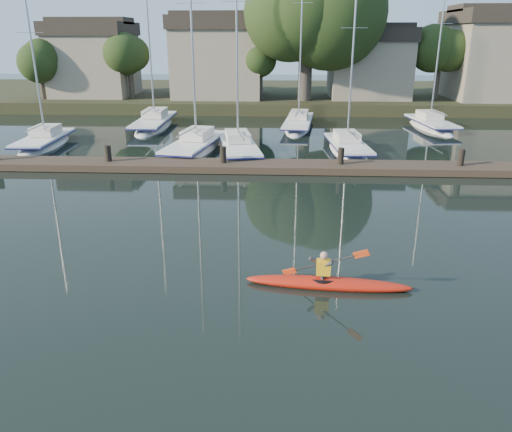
{
  "coord_description": "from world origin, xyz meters",
  "views": [
    {
      "loc": [
        -0.07,
        -10.98,
        6.57
      ],
      "look_at": [
        -0.8,
        3.75,
        1.2
      ],
      "focal_mm": 35.0,
      "sensor_mm": 36.0,
      "label": 1
    }
  ],
  "objects_px": {
    "sailboat_1": "(196,154)",
    "sailboat_6": "(298,129)",
    "sailboat_3": "(347,155)",
    "dock": "(281,166)",
    "sailboat_0": "(46,149)",
    "sailboat_7": "(430,131)",
    "kayak": "(327,281)",
    "sailboat_5": "(155,130)",
    "sailboat_2": "(239,155)"
  },
  "relations": [
    {
      "from": "sailboat_1",
      "to": "sailboat_3",
      "type": "xyz_separation_m",
      "value": [
        9.12,
        0.18,
        0.01
      ]
    },
    {
      "from": "sailboat_0",
      "to": "sailboat_1",
      "type": "distance_m",
      "value": 9.73
    },
    {
      "from": "sailboat_3",
      "to": "sailboat_1",
      "type": "bearing_deg",
      "value": 176.76
    },
    {
      "from": "dock",
      "to": "sailboat_5",
      "type": "height_order",
      "value": "sailboat_5"
    },
    {
      "from": "dock",
      "to": "sailboat_0",
      "type": "distance_m",
      "value": 15.8
    },
    {
      "from": "sailboat_7",
      "to": "sailboat_6",
      "type": "bearing_deg",
      "value": 174.63
    },
    {
      "from": "sailboat_3",
      "to": "sailboat_5",
      "type": "relative_size",
      "value": 0.76
    },
    {
      "from": "kayak",
      "to": "sailboat_6",
      "type": "xyz_separation_m",
      "value": [
        -0.05,
        25.48,
        -0.35
      ]
    },
    {
      "from": "sailboat_2",
      "to": "sailboat_3",
      "type": "height_order",
      "value": "sailboat_2"
    },
    {
      "from": "dock",
      "to": "sailboat_2",
      "type": "relative_size",
      "value": 2.39
    },
    {
      "from": "kayak",
      "to": "sailboat_5",
      "type": "height_order",
      "value": "sailboat_5"
    },
    {
      "from": "sailboat_2",
      "to": "sailboat_3",
      "type": "xyz_separation_m",
      "value": [
        6.48,
        0.48,
        -0.0
      ]
    },
    {
      "from": "sailboat_3",
      "to": "sailboat_7",
      "type": "height_order",
      "value": "sailboat_7"
    },
    {
      "from": "sailboat_0",
      "to": "sailboat_7",
      "type": "relative_size",
      "value": 0.92
    },
    {
      "from": "dock",
      "to": "sailboat_6",
      "type": "relative_size",
      "value": 2.28
    },
    {
      "from": "sailboat_7",
      "to": "sailboat_1",
      "type": "bearing_deg",
      "value": -158.03
    },
    {
      "from": "sailboat_5",
      "to": "sailboat_1",
      "type": "bearing_deg",
      "value": -62.24
    },
    {
      "from": "sailboat_0",
      "to": "sailboat_2",
      "type": "relative_size",
      "value": 0.82
    },
    {
      "from": "sailboat_2",
      "to": "sailboat_6",
      "type": "height_order",
      "value": "sailboat_6"
    },
    {
      "from": "sailboat_3",
      "to": "sailboat_5",
      "type": "xyz_separation_m",
      "value": [
        -13.58,
        7.82,
        -0.02
      ]
    },
    {
      "from": "sailboat_0",
      "to": "sailboat_6",
      "type": "height_order",
      "value": "sailboat_6"
    },
    {
      "from": "sailboat_0",
      "to": "sailboat_3",
      "type": "relative_size",
      "value": 0.97
    },
    {
      "from": "sailboat_0",
      "to": "sailboat_2",
      "type": "bearing_deg",
      "value": -9.26
    },
    {
      "from": "sailboat_1",
      "to": "kayak",
      "type": "bearing_deg",
      "value": -59.97
    },
    {
      "from": "sailboat_0",
      "to": "sailboat_1",
      "type": "bearing_deg",
      "value": -9.07
    },
    {
      "from": "sailboat_0",
      "to": "sailboat_5",
      "type": "distance_m",
      "value": 8.8
    },
    {
      "from": "sailboat_3",
      "to": "sailboat_5",
      "type": "height_order",
      "value": "sailboat_5"
    },
    {
      "from": "sailboat_6",
      "to": "sailboat_5",
      "type": "bearing_deg",
      "value": -171.48
    },
    {
      "from": "sailboat_2",
      "to": "sailboat_3",
      "type": "relative_size",
      "value": 1.18
    },
    {
      "from": "sailboat_1",
      "to": "sailboat_2",
      "type": "relative_size",
      "value": 1.0
    },
    {
      "from": "kayak",
      "to": "sailboat_2",
      "type": "relative_size",
      "value": 0.33
    },
    {
      "from": "sailboat_2",
      "to": "sailboat_3",
      "type": "distance_m",
      "value": 6.5
    },
    {
      "from": "sailboat_2",
      "to": "sailboat_6",
      "type": "distance_m",
      "value": 9.58
    },
    {
      "from": "kayak",
      "to": "sailboat_7",
      "type": "bearing_deg",
      "value": 73.46
    },
    {
      "from": "kayak",
      "to": "sailboat_5",
      "type": "xyz_separation_m",
      "value": [
        -10.94,
        24.97,
        -0.37
      ]
    },
    {
      "from": "kayak",
      "to": "sailboat_1",
      "type": "xyz_separation_m",
      "value": [
        -6.48,
        16.97,
        -0.37
      ]
    },
    {
      "from": "sailboat_7",
      "to": "kayak",
      "type": "bearing_deg",
      "value": -116.78
    },
    {
      "from": "sailboat_5",
      "to": "sailboat_3",
      "type": "bearing_deg",
      "value": -31.31
    },
    {
      "from": "sailboat_0",
      "to": "sailboat_7",
      "type": "distance_m",
      "value": 27.11
    },
    {
      "from": "dock",
      "to": "sailboat_0",
      "type": "relative_size",
      "value": 2.9
    },
    {
      "from": "sailboat_2",
      "to": "sailboat_5",
      "type": "xyz_separation_m",
      "value": [
        -7.09,
        8.29,
        -0.02
      ]
    },
    {
      "from": "sailboat_0",
      "to": "sailboat_3",
      "type": "height_order",
      "value": "sailboat_3"
    },
    {
      "from": "sailboat_1",
      "to": "sailboat_6",
      "type": "bearing_deg",
      "value": 62.01
    },
    {
      "from": "sailboat_3",
      "to": "sailboat_5",
      "type": "bearing_deg",
      "value": 145.68
    },
    {
      "from": "sailboat_6",
      "to": "sailboat_7",
      "type": "height_order",
      "value": "sailboat_6"
    },
    {
      "from": "sailboat_3",
      "to": "sailboat_6",
      "type": "height_order",
      "value": "sailboat_6"
    },
    {
      "from": "sailboat_6",
      "to": "sailboat_7",
      "type": "xyz_separation_m",
      "value": [
        9.89,
        0.06,
        -0.02
      ]
    },
    {
      "from": "sailboat_1",
      "to": "sailboat_2",
      "type": "distance_m",
      "value": 2.65
    },
    {
      "from": "kayak",
      "to": "dock",
      "type": "relative_size",
      "value": 0.14
    },
    {
      "from": "kayak",
      "to": "dock",
      "type": "xyz_separation_m",
      "value": [
        -1.29,
        12.59,
        0.03
      ]
    }
  ]
}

